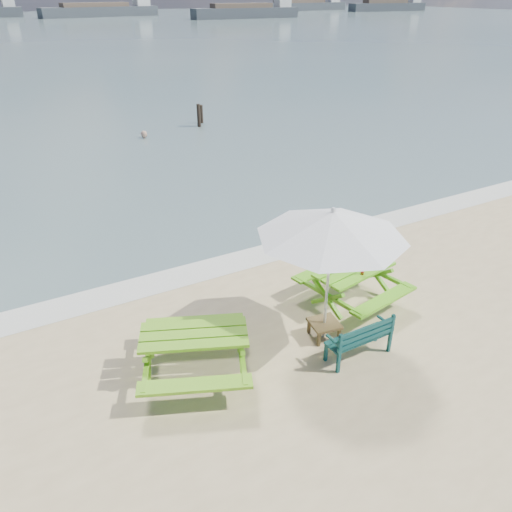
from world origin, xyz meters
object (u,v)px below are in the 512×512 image
picnic_table_right (352,286)px  beer_bottle (362,271)px  park_bench (358,345)px  side_table (324,329)px  swimmer (145,149)px  patio_umbrella (332,224)px  picnic_table_left (195,354)px

picnic_table_right → beer_bottle: size_ratio=8.11×
beer_bottle → park_bench: bearing=-130.6°
side_table → swimmer: 15.56m
picnic_table_right → beer_bottle: beer_bottle is taller
patio_umbrella → picnic_table_left: bearing=174.2°
patio_umbrella → beer_bottle: size_ratio=11.25×
picnic_table_right → side_table: bearing=-150.8°
side_table → swimmer: size_ratio=0.37×
picnic_table_right → swimmer: 14.82m
park_bench → swimmer: (1.41, 16.20, -0.72)m
park_bench → side_table: (-0.20, 0.74, -0.06)m
patio_umbrella → swimmer: patio_umbrella is taller
picnic_table_left → beer_bottle: 3.71m
park_bench → patio_umbrella: bearing=105.2°
patio_umbrella → beer_bottle: 1.90m
beer_bottle → swimmer: beer_bottle is taller
park_bench → swimmer: park_bench is taller
side_table → park_bench: bearing=-74.8°
picnic_table_left → park_bench: size_ratio=2.01×
beer_bottle → swimmer: (0.43, 15.05, -1.39)m
picnic_table_left → picnic_table_right: 3.72m
picnic_table_left → park_bench: picnic_table_left is taller
park_bench → picnic_table_right: bearing=54.5°
beer_bottle → swimmer: 15.12m
park_bench → swimmer: size_ratio=0.77×
picnic_table_left → picnic_table_right: bearing=6.5°
park_bench → side_table: bearing=105.2°
patio_umbrella → swimmer: size_ratio=1.86×
picnic_table_right → side_table: picnic_table_right is taller
park_bench → swimmer: 16.28m
picnic_table_right → swimmer: (0.41, 14.79, -0.88)m
side_table → patio_umbrella: bearing=-90.0°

